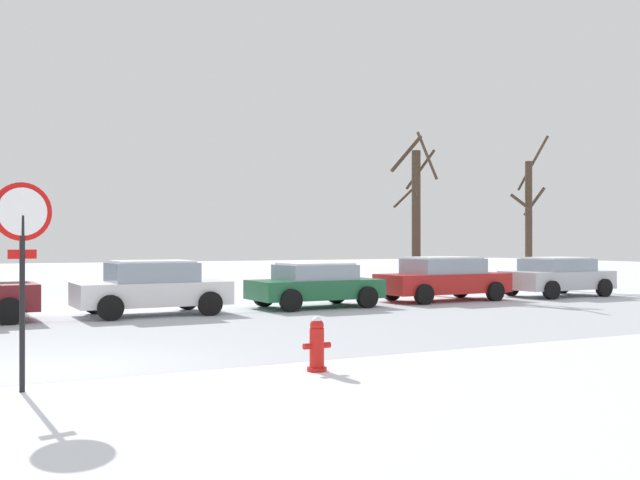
% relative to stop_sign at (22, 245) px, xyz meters
% --- Properties ---
extents(ground_plane, '(120.00, 120.00, 0.00)m').
position_rel_stop_sign_xyz_m(ground_plane, '(0.68, 1.46, -1.90)').
color(ground_plane, white).
extents(road_surface, '(80.00, 8.17, 0.00)m').
position_rel_stop_sign_xyz_m(road_surface, '(0.68, 4.55, -1.90)').
color(road_surface, '#B7BCC4').
rests_on(road_surface, ground).
extents(stop_sign, '(0.74, 0.18, 2.71)m').
position_rel_stop_sign_xyz_m(stop_sign, '(0.00, 0.00, 0.00)').
color(stop_sign, black).
rests_on(stop_sign, ground).
extents(fire_hydrant, '(0.44, 0.30, 0.82)m').
position_rel_stop_sign_xyz_m(fire_hydrant, '(4.06, -0.38, -1.49)').
color(fire_hydrant, red).
rests_on(fire_hydrant, ground).
extents(parked_car_white, '(4.01, 2.21, 1.45)m').
position_rel_stop_sign_xyz_m(parked_car_white, '(3.89, 9.09, -1.16)').
color(parked_car_white, white).
rests_on(parked_car_white, ground).
extents(parked_car_green, '(3.89, 2.15, 1.33)m').
position_rel_stop_sign_xyz_m(parked_car_green, '(8.74, 9.07, -1.21)').
color(parked_car_green, '#1E6038').
rests_on(parked_car_green, ground).
extents(parked_car_red, '(4.49, 2.09, 1.46)m').
position_rel_stop_sign_xyz_m(parked_car_red, '(13.60, 9.32, -1.16)').
color(parked_car_red, red).
rests_on(parked_car_red, ground).
extents(parked_car_silver, '(4.00, 2.24, 1.40)m').
position_rel_stop_sign_xyz_m(parked_car_silver, '(18.46, 9.10, -1.18)').
color(parked_car_silver, silver).
rests_on(parked_car_silver, ground).
extents(tree_far_right, '(1.62, 1.57, 6.08)m').
position_rel_stop_sign_xyz_m(tree_far_right, '(14.58, 12.34, 1.09)').
color(tree_far_right, '#423326').
rests_on(tree_far_right, ground).
extents(tree_far_mid, '(1.30, 1.26, 6.44)m').
position_rel_stop_sign_xyz_m(tree_far_mid, '(20.87, 13.10, 1.04)').
color(tree_far_mid, '#423326').
rests_on(tree_far_mid, ground).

